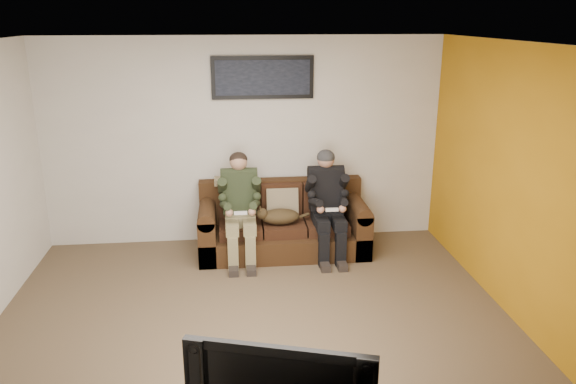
{
  "coord_description": "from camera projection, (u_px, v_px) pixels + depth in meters",
  "views": [
    {
      "loc": [
        -0.2,
        -4.7,
        2.82
      ],
      "look_at": [
        0.44,
        1.2,
        0.95
      ],
      "focal_mm": 35.0,
      "sensor_mm": 36.0,
      "label": 1
    }
  ],
  "objects": [
    {
      "name": "ceiling",
      "position": [
        250.0,
        44.0,
        4.54
      ],
      "size": [
        5.0,
        5.0,
        0.0
      ],
      "primitive_type": "plane",
      "rotation": [
        3.14,
        0.0,
        0.0
      ],
      "color": "silver",
      "rests_on": "ground"
    },
    {
      "name": "cat",
      "position": [
        279.0,
        216.0,
        6.75
      ],
      "size": [
        0.66,
        0.26,
        0.24
      ],
      "color": "#4D3A1E",
      "rests_on": "sofa"
    },
    {
      "name": "framed_poster",
      "position": [
        263.0,
        78.0,
        6.82
      ],
      "size": [
        1.25,
        0.05,
        0.52
      ],
      "color": "black",
      "rests_on": "wall_back"
    },
    {
      "name": "wall_right",
      "position": [
        523.0,
        188.0,
        5.19
      ],
      "size": [
        0.0,
        4.5,
        4.5
      ],
      "primitive_type": "plane",
      "rotation": [
        1.57,
        0.0,
        -1.57
      ],
      "color": "beige",
      "rests_on": "ground"
    },
    {
      "name": "wall_back",
      "position": [
        245.0,
        142.0,
        7.07
      ],
      "size": [
        5.0,
        0.0,
        5.0
      ],
      "primitive_type": "plane",
      "rotation": [
        1.57,
        0.0,
        0.0
      ],
      "color": "beige",
      "rests_on": "ground"
    },
    {
      "name": "throw_pillow",
      "position": [
        282.0,
        203.0,
        6.96
      ],
      "size": [
        0.39,
        0.19,
        0.39
      ],
      "primitive_type": "cube",
      "rotation": [
        -0.21,
        0.0,
        0.0
      ],
      "color": "#847456",
      "rests_on": "sofa"
    },
    {
      "name": "person_right",
      "position": [
        327.0,
        198.0,
        6.78
      ],
      "size": [
        0.51,
        0.86,
        1.28
      ],
      "color": "black",
      "rests_on": "sofa"
    },
    {
      "name": "television",
      "position": [
        283.0,
        384.0,
        3.25
      ],
      "size": [
        1.08,
        0.46,
        0.63
      ],
      "primitive_type": "imported",
      "rotation": [
        0.0,
        0.0,
        -0.3
      ],
      "color": "black",
      "rests_on": "tv_stand"
    },
    {
      "name": "floor",
      "position": [
        256.0,
        326.0,
        5.33
      ],
      "size": [
        5.0,
        5.0,
        0.0
      ],
      "primitive_type": "plane",
      "color": "brown",
      "rests_on": "ground"
    },
    {
      "name": "sofa",
      "position": [
        283.0,
        225.0,
        7.0
      ],
      "size": [
        2.06,
        0.89,
        0.84
      ],
      "color": "#372110",
      "rests_on": "ground"
    },
    {
      "name": "wall_front",
      "position": [
        276.0,
        335.0,
        2.8
      ],
      "size": [
        5.0,
        0.0,
        5.0
      ],
      "primitive_type": "plane",
      "rotation": [
        -1.57,
        0.0,
        0.0
      ],
      "color": "beige",
      "rests_on": "ground"
    },
    {
      "name": "throw_blanket",
      "position": [
        231.0,
        181.0,
        7.03
      ],
      "size": [
        0.42,
        0.21,
        0.07
      ],
      "primitive_type": "cube",
      "color": "tan",
      "rests_on": "sofa"
    },
    {
      "name": "accent_wall_right",
      "position": [
        522.0,
        188.0,
        5.19
      ],
      "size": [
        0.0,
        4.5,
        4.5
      ],
      "primitive_type": "plane",
      "rotation": [
        1.57,
        0.0,
        -1.57
      ],
      "color": "#B97B12",
      "rests_on": "ground"
    },
    {
      "name": "person_left",
      "position": [
        240.0,
        202.0,
        6.67
      ],
      "size": [
        0.51,
        0.87,
        1.27
      ],
      "color": "#8B7F57",
      "rests_on": "sofa"
    }
  ]
}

